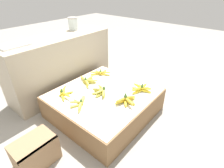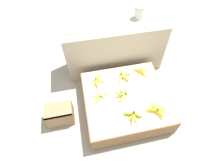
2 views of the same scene
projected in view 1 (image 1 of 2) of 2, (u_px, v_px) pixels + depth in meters
ground_plane at (104, 112)px, 1.96m from camera, size 10.00×10.00×0.00m
display_platform at (104, 103)px, 1.90m from camera, size 0.99×0.94×0.26m
back_vendor_table at (61, 64)px, 2.22m from camera, size 1.35×0.41×0.71m
wooden_crate at (35, 152)px, 1.37m from camera, size 0.31×0.22×0.23m
banana_bunch_front_midleft at (126, 100)px, 1.66m from camera, size 0.22×0.18×0.11m
banana_bunch_front_midright at (141, 88)px, 1.85m from camera, size 0.24×0.23×0.10m
banana_bunch_middle_left at (80, 103)px, 1.64m from camera, size 0.23×0.20×0.08m
banana_bunch_middle_midleft at (101, 91)px, 1.80m from camera, size 0.18×0.20×0.10m
banana_bunch_back_left at (64, 93)px, 1.78m from camera, size 0.19×0.24×0.09m
banana_bunch_back_midleft at (87, 81)px, 2.00m from camera, size 0.23×0.27×0.09m
banana_bunch_back_midright at (101, 73)px, 2.19m from camera, size 0.24×0.24×0.08m
glass_jar at (73, 24)px, 2.28m from camera, size 0.12×0.12×0.16m
foam_tray_white at (14, 45)px, 1.73m from camera, size 0.27×0.19×0.02m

